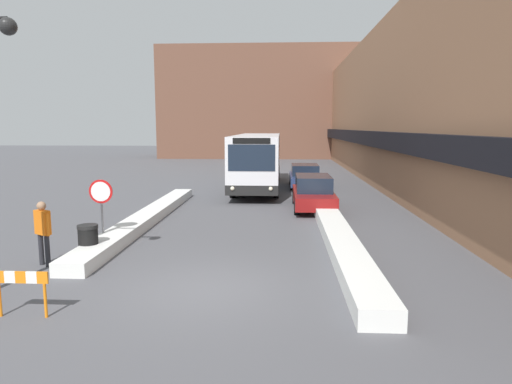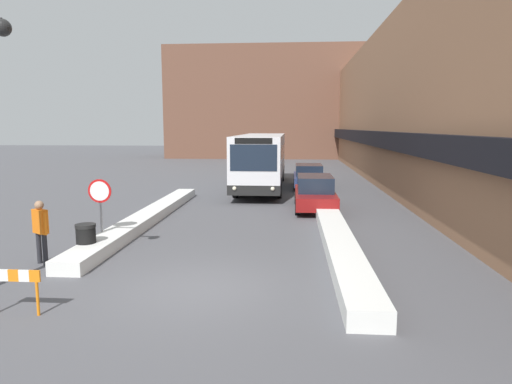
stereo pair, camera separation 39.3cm
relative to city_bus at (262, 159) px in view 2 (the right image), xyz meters
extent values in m
plane|color=#515156|center=(-0.30, -17.65, -1.78)|extent=(160.00, 160.00, 0.00)
cube|color=#996B4C|center=(9.70, 6.35, 3.20)|extent=(5.00, 60.00, 9.98)
cube|color=black|center=(6.95, 6.35, 1.27)|extent=(0.50, 60.00, 0.90)
cube|color=brown|center=(-0.30, 29.46, 4.81)|extent=(26.00, 8.00, 13.18)
cube|color=silver|center=(-3.90, -10.24, -1.59)|extent=(0.90, 13.73, 0.39)
cube|color=silver|center=(3.30, -11.53, -1.56)|extent=(0.90, 16.43, 0.44)
cube|color=silver|center=(0.00, 0.01, 0.09)|extent=(2.57, 12.18, 2.82)
cube|color=black|center=(0.00, 0.01, -1.08)|extent=(2.59, 12.20, 0.49)
cube|color=#192333|center=(0.00, 0.01, 0.48)|extent=(2.59, 11.20, 0.77)
cube|color=#192333|center=(0.00, -6.09, 0.51)|extent=(2.26, 0.03, 1.27)
cube|color=black|center=(0.00, -6.09, 1.31)|extent=(1.80, 0.03, 0.28)
sphere|color=#F2EAC6|center=(-0.92, -6.10, -0.97)|extent=(0.20, 0.20, 0.20)
sphere|color=#F2EAC6|center=(0.92, -6.10, -0.97)|extent=(0.20, 0.20, 0.20)
cylinder|color=black|center=(-1.16, -3.77, -1.24)|extent=(0.28, 1.09, 1.09)
cylinder|color=black|center=(1.16, -3.77, -1.24)|extent=(0.28, 1.09, 1.09)
cylinder|color=black|center=(-1.16, 3.78, -1.24)|extent=(0.28, 1.09, 1.09)
cylinder|color=black|center=(1.16, 3.78, -1.24)|extent=(0.28, 1.09, 1.09)
cube|color=maroon|center=(2.90, -6.95, -1.22)|extent=(1.78, 4.73, 0.58)
cube|color=#192333|center=(2.90, -6.83, -0.59)|extent=(1.57, 2.60, 0.69)
cylinder|color=black|center=(3.71, -8.42, -1.45)|extent=(0.20, 0.68, 0.68)
cylinder|color=black|center=(2.09, -8.42, -1.45)|extent=(0.20, 0.68, 0.68)
cylinder|color=black|center=(3.71, -5.48, -1.45)|extent=(0.20, 0.68, 0.68)
cylinder|color=black|center=(2.09, -5.48, -1.45)|extent=(0.20, 0.68, 0.68)
cube|color=navy|center=(2.90, 0.65, -1.26)|extent=(1.84, 4.59, 0.54)
cube|color=#192333|center=(2.90, 0.77, -0.67)|extent=(1.62, 2.52, 0.64)
cylinder|color=black|center=(3.74, -0.77, -1.47)|extent=(0.20, 0.63, 0.63)
cylinder|color=black|center=(2.06, -0.77, -1.47)|extent=(0.20, 0.63, 0.63)
cylinder|color=black|center=(3.74, 2.08, -1.47)|extent=(0.20, 0.63, 0.63)
cylinder|color=black|center=(2.06, 2.08, -1.47)|extent=(0.20, 0.63, 0.63)
cylinder|color=gray|center=(-4.29, -13.78, -0.73)|extent=(0.07, 0.07, 2.11)
cylinder|color=red|center=(-4.29, -13.80, -0.05)|extent=(0.76, 0.03, 0.76)
cylinder|color=white|center=(-4.29, -13.81, -0.05)|extent=(0.62, 0.01, 0.62)
sphere|color=black|center=(-4.16, -18.44, 4.00)|extent=(0.36, 0.36, 0.36)
cylinder|color=#232328|center=(-5.14, -15.98, -1.35)|extent=(0.13, 0.13, 0.88)
cylinder|color=#232328|center=(-4.88, -16.15, -1.35)|extent=(0.13, 0.13, 0.88)
cube|color=orange|center=(-5.01, -16.07, -0.58)|extent=(0.52, 0.44, 0.66)
sphere|color=#9E7556|center=(-5.01, -16.07, -0.13)|extent=(0.24, 0.24, 0.24)
cylinder|color=orange|center=(-5.21, -15.94, -0.61)|extent=(0.10, 0.10, 0.62)
cylinder|color=orange|center=(-4.81, -16.19, -0.61)|extent=(0.10, 0.10, 0.62)
cylinder|color=black|center=(-4.17, -15.18, -1.36)|extent=(0.56, 0.56, 0.85)
cylinder|color=black|center=(-4.17, -15.18, -0.88)|extent=(0.59, 0.59, 0.10)
cylinder|color=orange|center=(-3.23, -19.40, -1.43)|extent=(0.06, 0.06, 0.70)
cube|color=white|center=(-3.92, -19.40, -0.96)|extent=(0.22, 0.04, 0.24)
cube|color=orange|center=(-3.70, -19.40, -0.96)|extent=(0.22, 0.04, 0.24)
cube|color=white|center=(-3.48, -19.40, -0.96)|extent=(0.22, 0.04, 0.24)
cube|color=orange|center=(-3.26, -19.40, -0.96)|extent=(0.22, 0.04, 0.24)
camera|label=1|loc=(1.42, -27.79, 1.98)|focal=32.00mm
camera|label=2|loc=(1.81, -27.76, 1.98)|focal=32.00mm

